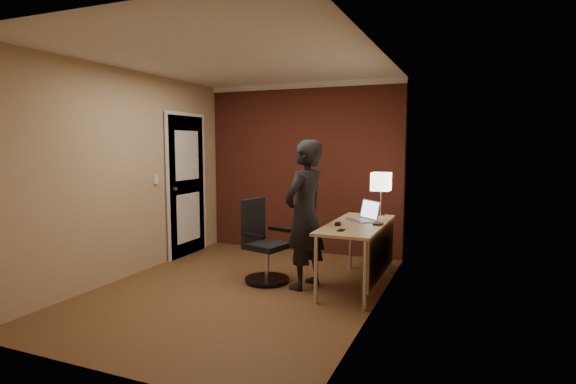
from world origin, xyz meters
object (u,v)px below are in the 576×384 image
(wallet, at_px, (378,224))
(office_chair, at_px, (263,246))
(desk_lamp, at_px, (381,182))
(laptop, at_px, (366,215))
(mouse, at_px, (338,224))
(phone, at_px, (341,230))
(person, at_px, (305,215))
(desk, at_px, (364,235))

(wallet, xyz_separation_m, office_chair, (-1.30, -0.21, -0.32))
(desk_lamp, distance_m, laptop, 0.53)
(mouse, xyz_separation_m, wallet, (0.40, 0.20, -0.01))
(mouse, distance_m, phone, 0.30)
(laptop, xyz_separation_m, person, (-0.58, -0.46, 0.04))
(laptop, relative_size, office_chair, 0.44)
(desk, relative_size, desk_lamp, 2.80)
(mouse, xyz_separation_m, phone, (0.11, -0.28, -0.01))
(wallet, distance_m, person, 0.81)
(phone, bearing_deg, desk, 77.69)
(desk_lamp, relative_size, phone, 4.65)
(desk_lamp, relative_size, mouse, 5.35)
(laptop, xyz_separation_m, wallet, (0.19, -0.24, -0.05))
(wallet, bearing_deg, phone, -120.64)
(office_chair, relative_size, person, 0.57)
(desk_lamp, height_order, phone, desk_lamp)
(desk, relative_size, person, 0.90)
(wallet, relative_size, person, 0.07)
(laptop, bearing_deg, person, -141.64)
(desk_lamp, relative_size, wallet, 4.86)
(desk, bearing_deg, desk_lamp, 83.92)
(desk, height_order, wallet, wallet)
(phone, bearing_deg, laptop, 84.47)
(desk_lamp, xyz_separation_m, mouse, (-0.30, -0.83, -0.40))
(desk, relative_size, wallet, 13.64)
(office_chair, bearing_deg, desk_lamp, 34.56)
(wallet, bearing_deg, desk_lamp, 98.84)
(laptop, bearing_deg, phone, -97.07)
(desk_lamp, distance_m, mouse, 0.97)
(wallet, bearing_deg, office_chair, -170.96)
(desk, xyz_separation_m, mouse, (-0.24, -0.21, 0.14))
(laptop, bearing_deg, desk_lamp, 75.87)
(person, bearing_deg, mouse, 107.28)
(mouse, bearing_deg, wallet, 13.85)
(office_chair, xyz_separation_m, person, (0.53, -0.01, 0.41))
(desk, relative_size, phone, 13.04)
(office_chair, height_order, person, person)
(desk_lamp, height_order, office_chair, desk_lamp)
(desk, xyz_separation_m, office_chair, (-1.14, -0.22, -0.18))
(desk_lamp, xyz_separation_m, phone, (-0.19, -1.10, -0.41))
(laptop, xyz_separation_m, mouse, (-0.20, -0.44, -0.05))
(desk, height_order, phone, phone)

